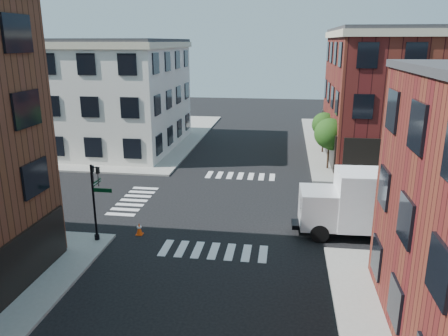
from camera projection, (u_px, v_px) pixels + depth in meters
name	position (u px, v px, depth m)	size (l,w,h in m)	color
ground	(230.00, 205.00, 30.56)	(120.00, 120.00, 0.00)	black
sidewalk_ne	(445.00, 146.00, 47.68)	(30.00, 30.00, 0.15)	gray
sidewalk_nw	(82.00, 135.00, 53.33)	(30.00, 30.00, 0.15)	gray
building_nw	(74.00, 95.00, 46.80)	(22.00, 16.00, 11.00)	silver
tree_near	(330.00, 135.00, 38.15)	(2.69, 2.69, 4.49)	black
tree_far	(325.00, 126.00, 43.93)	(2.43, 2.43, 4.07)	black
signal_pole	(96.00, 194.00, 24.32)	(1.29, 1.24, 4.60)	black
box_truck	(377.00, 203.00, 25.20)	(8.79, 2.98, 3.93)	white
traffic_cone	(139.00, 229.00, 25.86)	(0.41, 0.41, 0.74)	#FC490B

